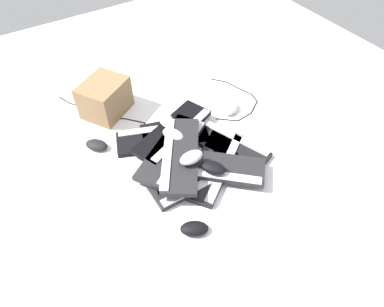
# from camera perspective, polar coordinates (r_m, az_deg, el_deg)

# --- Properties ---
(ground_plane) EXTENTS (3.20, 3.20, 0.00)m
(ground_plane) POSITION_cam_1_polar(r_m,az_deg,el_deg) (1.58, -2.49, -1.06)
(ground_plane) COLOR white
(keyboard_0) EXTENTS (0.30, 0.46, 0.03)m
(keyboard_0) POSITION_cam_1_polar(r_m,az_deg,el_deg) (1.66, -4.90, 2.63)
(keyboard_0) COLOR black
(keyboard_0) RESTS_ON ground
(keyboard_1) EXTENTS (0.46, 0.27, 0.03)m
(keyboard_1) POSITION_cam_1_polar(r_m,az_deg,el_deg) (1.58, -4.54, -0.26)
(keyboard_1) COLOR black
(keyboard_1) RESTS_ON ground
(keyboard_2) EXTENTS (0.15, 0.44, 0.03)m
(keyboard_2) POSITION_cam_1_polar(r_m,az_deg,el_deg) (1.50, 1.07, -3.78)
(keyboard_2) COLOR #232326
(keyboard_2) RESTS_ON ground
(keyboard_3) EXTENTS (0.38, 0.45, 0.03)m
(keyboard_3) POSITION_cam_1_polar(r_m,az_deg,el_deg) (1.54, 3.61, -1.85)
(keyboard_3) COLOR black
(keyboard_3) RESTS_ON ground
(keyboard_4) EXTENTS (0.46, 0.30, 0.03)m
(keyboard_4) POSITION_cam_1_polar(r_m,az_deg,el_deg) (1.64, 5.36, 1.72)
(keyboard_4) COLOR black
(keyboard_4) RESTS_ON ground
(keyboard_5) EXTENTS (0.36, 0.45, 0.03)m
(keyboard_5) POSITION_cam_1_polar(r_m,az_deg,el_deg) (1.56, -3.35, 0.67)
(keyboard_5) COLOR #232326
(keyboard_5) RESTS_ON keyboard_1
(keyboard_6) EXTENTS (0.30, 0.46, 0.03)m
(keyboard_6) POSITION_cam_1_polar(r_m,az_deg,el_deg) (1.65, -3.08, 3.71)
(keyboard_6) COLOR black
(keyboard_6) RESTS_ON keyboard_0
(keyboard_7) EXTENTS (0.45, 0.37, 0.03)m
(keyboard_7) POSITION_cam_1_polar(r_m,az_deg,el_deg) (1.50, -2.06, -0.15)
(keyboard_7) COLOR #232326
(keyboard_7) RESTS_ON keyboard_5
(keyboard_8) EXTENTS (0.41, 0.43, 0.03)m
(keyboard_8) POSITION_cam_1_polar(r_m,az_deg,el_deg) (1.50, 3.63, -2.23)
(keyboard_8) COLOR #232326
(keyboard_8) RESTS_ON keyboard_3
(mouse_0) EXTENTS (0.12, 0.08, 0.04)m
(mouse_0) POSITION_cam_1_polar(r_m,az_deg,el_deg) (1.65, -4.28, 5.53)
(mouse_0) COLOR #B7B7BC
(mouse_0) RESTS_ON keyboard_6
(mouse_1) EXTENTS (0.12, 0.13, 0.04)m
(mouse_1) POSITION_cam_1_polar(r_m,az_deg,el_deg) (1.82, 6.52, 7.50)
(mouse_1) COLOR silver
(mouse_1) RESTS_ON ground
(mouse_2) EXTENTS (0.13, 0.10, 0.04)m
(mouse_2) POSITION_cam_1_polar(r_m,az_deg,el_deg) (1.58, -3.18, 3.18)
(mouse_2) COLOR #B7B7BC
(mouse_2) RESTS_ON keyboard_6
(mouse_3) EXTENTS (0.13, 0.12, 0.04)m
(mouse_3) POSITION_cam_1_polar(r_m,az_deg,el_deg) (1.67, -15.63, 1.38)
(mouse_3) COLOR black
(mouse_3) RESTS_ON ground
(mouse_4) EXTENTS (0.11, 0.13, 0.04)m
(mouse_4) POSITION_cam_1_polar(r_m,az_deg,el_deg) (1.35, 0.39, -12.40)
(mouse_4) COLOR black
(mouse_4) RESTS_ON ground
(mouse_5) EXTENTS (0.13, 0.12, 0.04)m
(mouse_5) POSITION_cam_1_polar(r_m,az_deg,el_deg) (1.45, 3.57, -2.35)
(mouse_5) COLOR black
(mouse_5) RESTS_ON keyboard_8
(mouse_6) EXTENTS (0.07, 0.11, 0.04)m
(mouse_6) POSITION_cam_1_polar(r_m,az_deg,el_deg) (1.44, -0.11, -0.66)
(mouse_6) COLOR #B7B7BC
(mouse_6) RESTS_ON keyboard_7
(cable_0) EXTENTS (0.53, 0.31, 0.01)m
(cable_0) POSITION_cam_1_polar(r_m,az_deg,el_deg) (1.85, -14.43, 6.27)
(cable_0) COLOR black
(cable_0) RESTS_ON ground
(cable_1) EXTENTS (0.37, 0.29, 0.01)m
(cable_1) POSITION_cam_1_polar(r_m,az_deg,el_deg) (1.90, 7.77, 8.86)
(cable_1) COLOR black
(cable_1) RESTS_ON ground
(cardboard_box) EXTENTS (0.28, 0.29, 0.18)m
(cardboard_box) POSITION_cam_1_polar(r_m,az_deg,el_deg) (1.82, -14.33, 8.98)
(cardboard_box) COLOR olive
(cardboard_box) RESTS_ON ground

